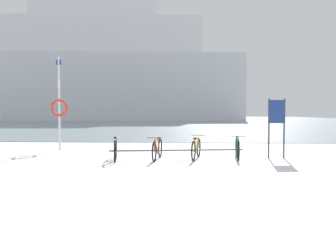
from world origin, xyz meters
TOP-DOWN VIEW (x-y plane):
  - ground at (0.00, 53.90)m, footprint 80.00×132.00m
  - bike_rack at (-1.03, 4.21)m, footprint 4.27×0.73m
  - bicycle_0 at (-2.96, 3.87)m, footprint 0.49×1.67m
  - bicycle_1 at (-1.65, 3.99)m, footprint 0.46×1.70m
  - bicycle_2 at (-0.43, 4.20)m, footprint 0.49×1.62m
  - bicycle_3 at (0.91, 4.40)m, footprint 0.46×1.70m
  - info_sign at (2.18, 4.55)m, footprint 0.55×0.08m
  - rescue_post at (-5.78, 6.49)m, footprint 0.70×0.11m
  - ferry_ship at (-17.48, 57.85)m, footprint 54.49×14.99m

SIDE VIEW (x-z plane):
  - ground at x=0.00m, z-range -0.08..0.00m
  - bike_rack at x=-1.03m, z-range 0.12..0.42m
  - bicycle_1 at x=-1.65m, z-range -0.03..0.71m
  - bicycle_2 at x=-0.43m, z-range -0.03..0.71m
  - bicycle_3 at x=0.91m, z-range -0.04..0.73m
  - bicycle_0 at x=-2.96m, z-range -0.04..0.75m
  - info_sign at x=2.18m, z-range 0.34..2.29m
  - rescue_post at x=-5.78m, z-range -0.08..3.64m
  - ferry_ship at x=-17.48m, z-range -4.73..23.97m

